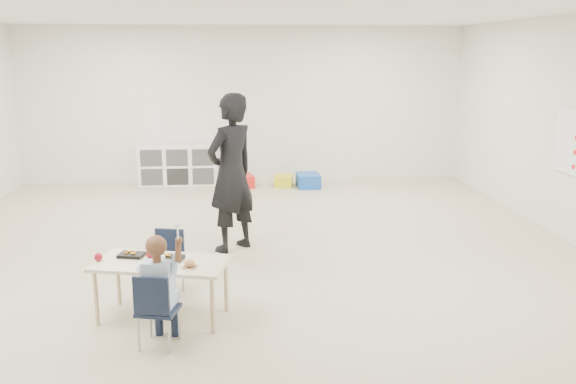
{
  "coord_description": "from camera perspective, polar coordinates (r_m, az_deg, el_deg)",
  "views": [
    {
      "loc": [
        -0.15,
        -6.62,
        2.33
      ],
      "look_at": [
        0.4,
        -0.2,
        0.85
      ],
      "focal_mm": 38.0,
      "sensor_mm": 36.0,
      "label": 1
    }
  ],
  "objects": [
    {
      "name": "bread_roll",
      "position": [
        5.32,
        -9.2,
        -6.61
      ],
      "size": [
        0.09,
        0.09,
        0.07
      ],
      "primitive_type": "ellipsoid",
      "color": "#B47A49",
      "rests_on": "table"
    },
    {
      "name": "adult",
      "position": [
        7.21,
        -5.34,
        1.76
      ],
      "size": [
        0.81,
        0.8,
        1.88
      ],
      "primitive_type": "imported",
      "rotation": [
        0.0,
        0.0,
        3.91
      ],
      "color": "black",
      "rests_on": "ground"
    },
    {
      "name": "bin_red",
      "position": [
        10.83,
        -4.2,
        1.04
      ],
      "size": [
        0.4,
        0.48,
        0.21
      ],
      "primitive_type": "cube",
      "rotation": [
        0.0,
        0.0,
        0.19
      ],
      "color": "red",
      "rests_on": "ground"
    },
    {
      "name": "cubby_shelf",
      "position": [
        11.13,
        -10.23,
        2.48
      ],
      "size": [
        1.4,
        0.4,
        0.7
      ],
      "primitive_type": "cube",
      "color": "white",
      "rests_on": "ground"
    },
    {
      "name": "bin_blue",
      "position": [
        10.76,
        1.9,
        1.08
      ],
      "size": [
        0.41,
        0.51,
        0.24
      ],
      "primitive_type": "cube",
      "rotation": [
        0.0,
        0.0,
        0.05
      ],
      "color": "#174DAE",
      "rests_on": "ground"
    },
    {
      "name": "chair_far",
      "position": [
        6.08,
        -11.35,
        -6.64
      ],
      "size": [
        0.37,
        0.35,
        0.64
      ],
      "primitive_type": null,
      "rotation": [
        0.0,
        0.0,
        -0.24
      ],
      "color": "black",
      "rests_on": "ground"
    },
    {
      "name": "apple_far",
      "position": [
        5.66,
        -17.33,
        -5.82
      ],
      "size": [
        0.07,
        0.07,
        0.07
      ],
      "primitive_type": "sphere",
      "color": "maroon",
      "rests_on": "table"
    },
    {
      "name": "bin_yellow",
      "position": [
        10.87,
        -0.41,
        1.07
      ],
      "size": [
        0.36,
        0.44,
        0.19
      ],
      "primitive_type": "cube",
      "rotation": [
        0.0,
        0.0,
        -0.15
      ],
      "color": "gold",
      "rests_on": "ground"
    },
    {
      "name": "child",
      "position": [
        5.02,
        -12.14,
        -8.7
      ],
      "size": [
        0.51,
        0.51,
        1.0
      ],
      "primitive_type": null,
      "rotation": [
        0.0,
        0.0,
        -0.24
      ],
      "color": "#BACEFC",
      "rests_on": "chair_near"
    },
    {
      "name": "milk_carton",
      "position": [
        5.35,
        -11.88,
        -6.4
      ],
      "size": [
        0.08,
        0.08,
        0.1
      ],
      "primitive_type": "cube",
      "rotation": [
        0.0,
        0.0,
        -0.24
      ],
      "color": "white",
      "rests_on": "table"
    },
    {
      "name": "room",
      "position": [
        6.69,
        -3.55,
        4.92
      ],
      "size": [
        9.0,
        9.02,
        2.8
      ],
      "color": "beige",
      "rests_on": "ground"
    },
    {
      "name": "chair_near",
      "position": [
        5.09,
        -12.04,
        -10.62
      ],
      "size": [
        0.37,
        0.35,
        0.64
      ],
      "primitive_type": null,
      "rotation": [
        0.0,
        0.0,
        -0.24
      ],
      "color": "black",
      "rests_on": "ground"
    },
    {
      "name": "lunch_tray_near",
      "position": [
        5.54,
        -10.94,
        -6.08
      ],
      "size": [
        0.25,
        0.21,
        0.03
      ],
      "primitive_type": "cube",
      "rotation": [
        0.0,
        0.0,
        -0.24
      ],
      "color": "black",
      "rests_on": "table"
    },
    {
      "name": "rules_poster",
      "position": [
        8.39,
        24.74,
        4.36
      ],
      "size": [
        0.02,
        0.6,
        0.8
      ],
      "primitive_type": "cube",
      "color": "white",
      "rests_on": "room"
    },
    {
      "name": "table",
      "position": [
        5.6,
        -11.64,
        -8.92
      ],
      "size": [
        1.26,
        0.83,
        0.53
      ],
      "rotation": [
        0.0,
        0.0,
        -0.24
      ],
      "color": "beige",
      "rests_on": "ground"
    },
    {
      "name": "apple_near",
      "position": [
        5.61,
        -12.79,
        -5.69
      ],
      "size": [
        0.07,
        0.07,
        0.07
      ],
      "primitive_type": "sphere",
      "color": "maroon",
      "rests_on": "table"
    },
    {
      "name": "lunch_tray_far",
      "position": [
        5.7,
        -14.43,
        -5.72
      ],
      "size": [
        0.25,
        0.21,
        0.03
      ],
      "primitive_type": "cube",
      "rotation": [
        0.0,
        0.0,
        -0.24
      ],
      "color": "black",
      "rests_on": "table"
    }
  ]
}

